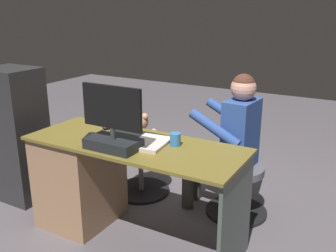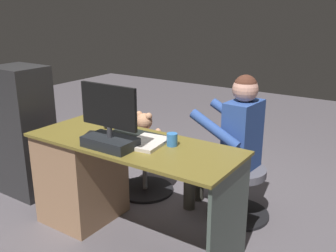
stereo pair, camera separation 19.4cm
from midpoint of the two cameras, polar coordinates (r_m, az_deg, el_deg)
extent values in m
plane|color=#5A545A|center=(3.20, 0.42, -13.39)|extent=(10.00, 10.00, 0.00)
cube|color=brown|center=(2.65, -3.37, -2.61)|extent=(1.55, 0.60, 0.02)
cube|color=#9A7352|center=(3.11, -10.98, -7.21)|extent=(0.50, 0.55, 0.72)
cube|color=#45534A|center=(2.47, 11.37, -14.11)|extent=(0.02, 0.54, 0.72)
cube|color=black|center=(2.54, -6.47, -2.46)|extent=(0.36, 0.21, 0.07)
cylinder|color=#333338|center=(2.52, -6.53, -0.94)|extent=(0.04, 0.04, 0.07)
cube|color=black|center=(2.47, -6.67, 2.94)|extent=(0.45, 0.02, 0.28)
cube|color=#19598C|center=(2.48, -6.46, 3.01)|extent=(0.41, 0.00, 0.25)
cube|color=black|center=(2.76, -2.33, -1.30)|extent=(0.42, 0.14, 0.02)
ellipsoid|color=#24222E|center=(2.96, -7.02, 0.09)|extent=(0.06, 0.10, 0.04)
cylinder|color=#3372BF|center=(2.55, 2.78, -2.06)|extent=(0.07, 0.07, 0.09)
cube|color=black|center=(2.79, -9.82, -1.32)|extent=(0.10, 0.16, 0.02)
cube|color=beige|center=(2.59, -0.97, -2.52)|extent=(0.25, 0.32, 0.02)
cylinder|color=black|center=(3.60, -1.85, -9.45)|extent=(0.52, 0.52, 0.03)
cylinder|color=gray|center=(3.52, -1.88, -6.84)|extent=(0.04, 0.04, 0.34)
cylinder|color=maroon|center=(3.45, -1.91, -3.84)|extent=(0.40, 0.40, 0.06)
ellipsoid|color=tan|center=(3.40, -1.94, -1.86)|extent=(0.18, 0.15, 0.19)
sphere|color=tan|center=(3.35, -1.96, 0.65)|extent=(0.15, 0.15, 0.15)
sphere|color=beige|center=(3.41, -1.34, 0.73)|extent=(0.06, 0.06, 0.06)
sphere|color=tan|center=(3.31, -1.23, 1.44)|extent=(0.06, 0.06, 0.06)
sphere|color=tan|center=(3.37, -2.70, 1.71)|extent=(0.06, 0.06, 0.06)
cylinder|color=tan|center=(3.37, -0.34, -1.37)|extent=(0.05, 0.14, 0.10)
cylinder|color=tan|center=(3.47, -2.85, -0.83)|extent=(0.05, 0.14, 0.10)
cylinder|color=tan|center=(3.48, -0.28, -2.55)|extent=(0.06, 0.12, 0.06)
cylinder|color=tan|center=(3.53, -1.58, -2.25)|extent=(0.06, 0.12, 0.06)
cylinder|color=black|center=(3.29, 12.06, -12.68)|extent=(0.50, 0.50, 0.03)
cylinder|color=gray|center=(3.20, 12.26, -9.89)|extent=(0.04, 0.04, 0.34)
cylinder|color=#56545E|center=(3.12, 12.50, -6.66)|extent=(0.41, 0.41, 0.06)
cube|color=#2C4990|center=(3.01, 12.87, -1.42)|extent=(0.23, 0.34, 0.54)
sphere|color=tan|center=(2.91, 13.35, 5.35)|extent=(0.19, 0.19, 0.19)
sphere|color=#4B291D|center=(2.91, 13.38, 5.72)|extent=(0.18, 0.18, 0.18)
cylinder|color=#2C4990|center=(2.85, 8.91, -0.54)|extent=(0.43, 0.11, 0.25)
cylinder|color=#2C4990|center=(3.21, 11.39, 1.38)|extent=(0.43, 0.11, 0.25)
cylinder|color=#403E36|center=(3.08, 8.49, -5.75)|extent=(0.41, 0.14, 0.11)
cylinder|color=#403E36|center=(3.24, 4.95, -8.85)|extent=(0.10, 0.10, 0.42)
cylinder|color=#403E36|center=(3.23, 9.61, -4.65)|extent=(0.41, 0.14, 0.11)
cylinder|color=#403E36|center=(3.38, 6.19, -7.67)|extent=(0.10, 0.10, 0.42)
cube|color=#282729|center=(3.57, -19.17, -0.85)|extent=(0.44, 0.36, 1.16)
camera|label=1|loc=(0.10, -88.05, 0.62)|focal=40.86mm
camera|label=2|loc=(0.10, 91.95, -0.62)|focal=40.86mm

